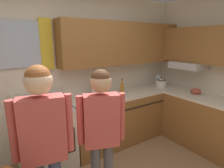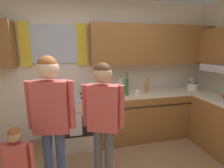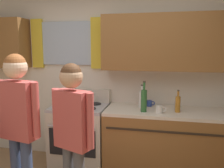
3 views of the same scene
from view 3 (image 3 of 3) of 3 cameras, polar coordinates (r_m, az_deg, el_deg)
back_wall_unit at (r=3.34m, az=1.96°, el=5.21°), size 4.60×0.42×2.60m
stove_oven at (r=3.44m, az=-7.82°, el=-12.34°), size 0.76×0.67×1.10m
bottle_oil_amber at (r=3.04m, az=15.90°, el=-4.70°), size 0.06×0.06×0.29m
bottle_wine_green at (r=2.97m, az=7.86°, el=-3.94°), size 0.08×0.08×0.39m
bottle_milk_white at (r=3.19m, az=7.35°, el=-3.61°), size 0.08×0.08×0.31m
mug_cobalt_blue at (r=3.27m, az=9.24°, el=-4.71°), size 0.11×0.07×0.08m
mug_ceramic_white at (r=2.95m, az=11.64°, el=-6.17°), size 0.13×0.08×0.09m
adult_holding_child at (r=2.47m, az=-22.05°, el=-7.35°), size 0.50×0.23×1.65m
adult_in_plaid at (r=2.22m, az=-9.71°, el=-10.05°), size 0.46×0.27×1.57m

